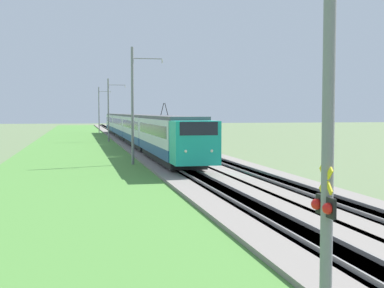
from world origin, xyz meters
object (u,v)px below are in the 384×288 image
Objects in this scene: catenary_mast_near at (332,97)px; catenary_mast_mid at (133,105)px; passenger_train at (133,126)px; catenary_mast_far at (109,109)px; crossing_signal_aux at (324,240)px; catenary_mast_distant at (99,109)px.

catenary_mast_mid is (34.06, 0.00, 0.30)m from catenary_mast_near.
catenary_mast_far is (5.54, 2.89, 2.28)m from passenger_train.
catenary_mast_far reaches higher than crossing_signal_aux.
catenary_mast_mid is at bearing 180.00° from catenary_mast_distant.
catenary_mast_mid is at bearing -5.79° from passenger_train.
catenary_mast_mid is (34.08, -0.10, 2.83)m from crossing_signal_aux.
catenary_mast_distant is at bearing -175.82° from passenger_train.
catenary_mast_near is at bearing -168.17° from crossing_signal_aux.
catenary_mast_mid reaches higher than crossing_signal_aux.
crossing_signal_aux is at bearing 179.83° from catenary_mast_mid.
passenger_train is at bearing -5.79° from catenary_mast_mid.
catenary_mast_distant reaches higher than catenary_mast_far.
passenger_train is at bearing -2.64° from catenary_mast_near.
passenger_train is 39.78m from catenary_mast_distant.
catenary_mast_distant is (102.17, 0.00, 0.27)m from catenary_mast_near.
catenary_mast_near is at bearing -2.64° from passenger_train.
passenger_train is 8.26× the size of catenary_mast_mid.
passenger_train is 62.67m from crossing_signal_aux.
passenger_train is 62.68m from catenary_mast_near.
catenary_mast_near is 68.12m from catenary_mast_far.
catenary_mast_far is 34.06m from catenary_mast_distant.
catenary_mast_mid is 34.06m from catenary_mast_far.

